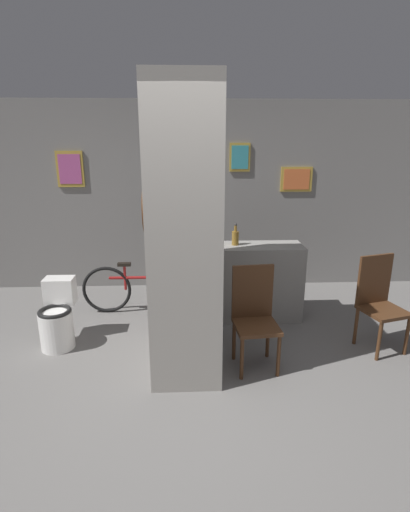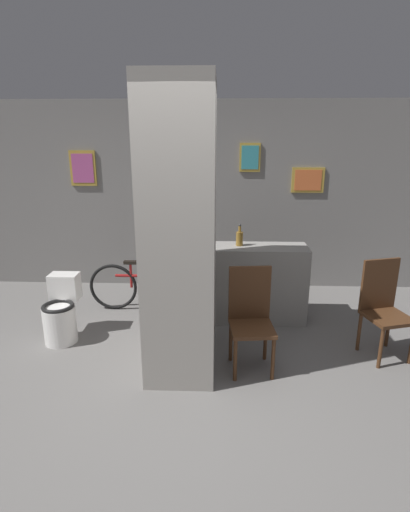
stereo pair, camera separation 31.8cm
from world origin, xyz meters
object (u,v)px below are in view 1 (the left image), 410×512
(toilet, at_px, (57,318))
(bottle_tall, at_px, (235,237))
(chair_by_doorway, at_px, (379,300))
(bicycle, at_px, (145,288))
(chair_near_pillar, at_px, (254,314))

(toilet, relative_size, bottle_tall, 2.68)
(bottle_tall, bearing_deg, chair_by_doorway, -29.07)
(chair_by_doorway, distance_m, bicycle, 2.68)
(chair_near_pillar, distance_m, bicycle, 1.71)
(chair_near_pillar, distance_m, bottle_tall, 1.17)
(chair_by_doorway, bearing_deg, bottle_tall, 135.07)
(toilet, bearing_deg, bottle_tall, 17.96)
(chair_near_pillar, xyz_separation_m, chair_by_doorway, (1.33, 0.28, 0.00))
(chair_near_pillar, height_order, bottle_tall, bottle_tall)
(toilet, distance_m, chair_near_pillar, 2.06)
(bicycle, height_order, bottle_tall, bottle_tall)
(chair_by_doorway, height_order, bicycle, chair_by_doorway)
(chair_near_pillar, distance_m, chair_by_doorway, 1.36)
(bicycle, bearing_deg, toilet, -136.16)
(chair_by_doorway, xyz_separation_m, bottle_tall, (-1.40, 0.78, 0.48))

